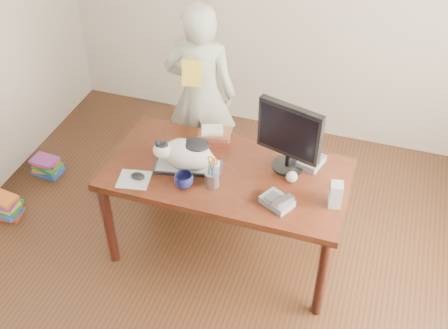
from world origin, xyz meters
The scene contains 18 objects.
room centered at (0.00, 0.00, 1.35)m, with size 4.50×4.50×4.50m.
desk centered at (0.00, 0.68, 0.60)m, with size 1.60×0.80×0.75m.
keyboard centered at (-0.25, 0.55, 0.76)m, with size 0.47×0.26×0.03m.
cat centered at (-0.26, 0.55, 0.88)m, with size 0.43×0.29×0.25m.
monitor centered at (0.37, 0.75, 1.03)m, with size 0.43×0.26×0.49m.
pen_cup centered at (-0.04, 0.44, 0.82)m, with size 0.12×0.12×0.24m.
mousepad centered at (-0.54, 0.34, 0.75)m, with size 0.23×0.22×0.00m.
mouse centered at (-0.52, 0.36, 0.77)m, with size 0.10×0.07×0.04m.
coffee_mug centered at (-0.21, 0.38, 0.80)m, with size 0.12×0.12×0.10m, color black.
phone centered at (0.39, 0.40, 0.78)m, with size 0.23×0.21×0.09m.
speaker centered at (0.72, 0.51, 0.83)m, with size 0.09×0.10×0.17m.
baseball centered at (0.43, 0.64, 0.79)m, with size 0.08×0.08×0.08m.
book_stack centered at (-0.19, 0.91, 0.79)m, with size 0.27×0.23×0.09m.
calculator centered at (0.51, 0.84, 0.78)m, with size 0.18×0.21×0.06m.
person centered at (-0.47, 1.41, 0.76)m, with size 0.55×0.36×1.52m, color white.
held_book centered at (-0.47, 1.24, 1.05)m, with size 0.16×0.11×0.20m.
book_pile_a centered at (-1.75, 0.40, 0.09)m, with size 0.27×0.22×0.18m.
book_pile_b centered at (-1.72, 0.95, 0.07)m, with size 0.26×0.20×0.15m.
Camera 1 is at (0.85, -2.06, 3.14)m, focal length 45.00 mm.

